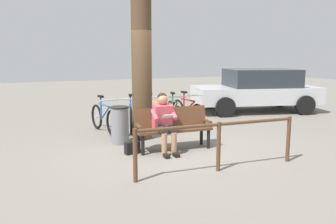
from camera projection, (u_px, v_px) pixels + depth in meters
name	position (u px, v px, depth m)	size (l,w,h in m)	color
ground_plane	(175.00, 150.00, 7.12)	(40.00, 40.00, 0.00)	slate
bench	(172.00, 125.00, 7.13)	(1.63, 0.57, 0.87)	#51331E
person_reading	(164.00, 120.00, 6.87)	(0.51, 0.78, 1.20)	#D84C59
handbag	(132.00, 148.00, 6.81)	(0.30, 0.14, 0.24)	black
tree_trunk	(142.00, 70.00, 7.83)	(0.47, 0.47, 3.25)	#4C3823
litter_bin	(120.00, 125.00, 7.55)	(0.41, 0.41, 0.84)	slate
bicycle_green	(187.00, 112.00, 9.60)	(0.48, 1.68, 0.94)	black
bicycle_black	(174.00, 114.00, 9.33)	(0.53, 1.65, 0.94)	black
bicycle_blue	(152.00, 115.00, 9.21)	(0.48, 1.68, 0.94)	black
bicycle_orange	(131.00, 117.00, 8.87)	(0.63, 1.62, 0.94)	black
bicycle_purple	(104.00, 119.00, 8.62)	(0.48, 1.67, 0.94)	black
railing_fence	(219.00, 137.00, 5.73)	(2.99, 0.21, 0.85)	#51331E
parked_car	(257.00, 89.00, 11.80)	(4.52, 2.82, 1.47)	silver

